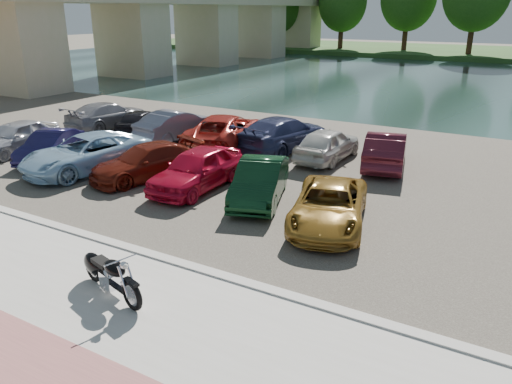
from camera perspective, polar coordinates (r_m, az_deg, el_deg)
ground at (r=10.97m, az=-12.56°, el=-13.50°), size 200.00×200.00×0.00m
promenade at (r=10.37m, az=-16.40°, el=-15.72°), size 60.00×6.00×0.10m
pink_path at (r=9.62m, az=-23.16°, el=-19.47°), size 60.00×2.00×0.01m
kerb at (r=12.23m, az=-6.27°, el=-8.93°), size 60.00×0.30×0.14m
parking_lot at (r=19.62m, az=9.31°, el=2.15°), size 60.00×18.00×0.04m
river at (r=47.37m, az=22.34°, el=11.40°), size 120.00×40.00×0.00m
far_bank at (r=79.02m, az=26.02°, el=14.04°), size 120.00×24.00×0.60m
bridge at (r=58.74m, az=-6.32°, el=19.55°), size 7.00×56.00×8.55m
motorcycle at (r=11.56m, az=-16.72°, el=-8.77°), size 2.28×0.96×1.05m
car_0 at (r=24.42m, az=-25.76°, el=5.70°), size 2.00×4.21×1.39m
car_1 at (r=22.55m, az=-22.47°, el=4.90°), size 2.55×3.93×1.22m
car_2 at (r=20.48m, az=-18.78°, el=4.22°), size 3.28×5.45×1.41m
car_3 at (r=19.00m, az=-12.42°, el=3.39°), size 3.02×4.66×1.26m
car_4 at (r=17.53m, az=-6.80°, el=2.63°), size 1.78×4.26×1.44m
car_5 at (r=16.33m, az=0.45°, el=1.27°), size 2.68×4.29×1.34m
car_6 at (r=14.60m, az=8.34°, el=-1.53°), size 3.13×4.77×1.22m
car_7 at (r=27.83m, az=-16.54°, el=8.42°), size 2.30×4.89×1.38m
car_8 at (r=26.32m, az=-12.98°, el=7.92°), size 2.34×3.85×1.22m
car_9 at (r=24.54m, az=-9.03°, el=7.57°), size 2.11×4.52×1.43m
car_10 at (r=22.91m, az=-3.53°, el=7.00°), size 3.80×5.92×1.52m
car_11 at (r=22.32m, az=3.12°, el=6.66°), size 2.89×5.51×1.53m
car_12 at (r=21.06m, az=8.17°, el=5.45°), size 1.72×4.06×1.37m
car_13 at (r=20.57m, az=14.60°, el=4.72°), size 2.40×4.54×1.42m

